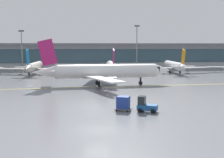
% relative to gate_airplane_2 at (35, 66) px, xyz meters
% --- Properties ---
extents(ground_plane, '(400.00, 400.00, 0.00)m').
position_rel_gate_airplane_2_xyz_m(ground_plane, '(14.84, -63.73, -2.37)').
color(ground_plane, slate).
extents(taxiway_centreline_stripe, '(109.78, 7.66, 0.01)m').
position_rel_gate_airplane_2_xyz_m(taxiway_centreline_stripe, '(19.28, -31.18, -2.36)').
color(taxiway_centreline_stripe, yellow).
rests_on(taxiway_centreline_stripe, ground_plane).
extents(terminal_concourse, '(169.59, 11.00, 9.60)m').
position_rel_gate_airplane_2_xyz_m(terminal_concourse, '(14.84, 20.98, 2.55)').
color(terminal_concourse, '#B2B7BC').
rests_on(terminal_concourse, ground_plane).
extents(gate_airplane_2, '(22.14, 23.85, 7.90)m').
position_rel_gate_airplane_2_xyz_m(gate_airplane_2, '(0.00, 0.00, 0.00)').
color(gate_airplane_2, silver).
rests_on(gate_airplane_2, ground_plane).
extents(gate_airplane_3, '(22.15, 23.84, 7.90)m').
position_rel_gate_airplane_2_xyz_m(gate_airplane_3, '(23.68, -0.25, 0.00)').
color(gate_airplane_3, white).
rests_on(gate_airplane_3, ground_plane).
extents(gate_airplane_4, '(22.16, 23.84, 7.90)m').
position_rel_gate_airplane_2_xyz_m(gate_airplane_4, '(43.73, -1.42, 0.00)').
color(gate_airplane_4, white).
rests_on(gate_airplane_4, ground_plane).
extents(taxiing_regional_jet, '(30.81, 28.59, 10.20)m').
position_rel_gate_airplane_2_xyz_m(taxiing_regional_jet, '(18.88, -29.20, 0.69)').
color(taxiing_regional_jet, white).
rests_on(taxiing_regional_jet, ground_plane).
extents(baggage_tug, '(2.94, 2.41, 2.10)m').
position_rel_gate_airplane_2_xyz_m(baggage_tug, '(21.83, -56.17, -1.48)').
color(baggage_tug, '#194C8C').
rests_on(baggage_tug, ground_plane).
extents(cargo_dolly_lead, '(2.57, 2.31, 1.94)m').
position_rel_gate_airplane_2_xyz_m(cargo_dolly_lead, '(19.02, -54.93, -1.31)').
color(cargo_dolly_lead, '#595B60').
rests_on(cargo_dolly_lead, ground_plane).
extents(apron_light_mast_1, '(1.80, 0.36, 14.04)m').
position_rel_gate_airplane_2_xyz_m(apron_light_mast_1, '(-6.11, 13.69, 5.34)').
color(apron_light_mast_1, gray).
rests_on(apron_light_mast_1, ground_plane).
extents(apron_light_mast_2, '(1.80, 0.36, 15.95)m').
position_rel_gate_airplane_2_xyz_m(apron_light_mast_2, '(34.24, 12.09, 6.30)').
color(apron_light_mast_2, gray).
rests_on(apron_light_mast_2, ground_plane).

